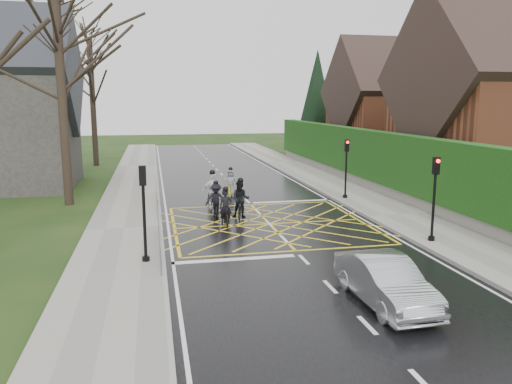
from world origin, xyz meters
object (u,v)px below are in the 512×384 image
object	(u,v)px
cyclist_lead	(231,186)
cyclist_mid	(216,203)
car	(385,281)
cyclist_back	(241,203)
cyclist_rear	(226,212)
cyclist_front	(213,195)

from	to	relation	value
cyclist_lead	cyclist_mid	bearing A→B (deg)	-90.96
car	cyclist_back	bearing A→B (deg)	98.86
cyclist_mid	cyclist_lead	distance (m)	4.82
cyclist_rear	car	size ratio (longest dim) A/B	0.45
cyclist_lead	cyclist_rear	bearing A→B (deg)	-84.87
cyclist_back	cyclist_mid	bearing A→B (deg)	169.32
cyclist_rear	cyclist_mid	distance (m)	1.71
cyclist_back	car	bearing A→B (deg)	-62.35
cyclist_mid	cyclist_lead	size ratio (longest dim) A/B	0.99
cyclist_mid	cyclist_back	bearing A→B (deg)	-21.71
cyclist_rear	cyclist_back	bearing A→B (deg)	56.47
cyclist_mid	cyclist_lead	xyz separation A→B (m)	(1.40, 4.61, -0.04)
cyclist_mid	car	world-z (taller)	cyclist_mid
cyclist_front	cyclist_lead	distance (m)	3.43
cyclist_lead	car	distance (m)	15.56
cyclist_rear	cyclist_front	xyz separation A→B (m)	(-0.17, 3.17, 0.18)
car	cyclist_lead	bearing A→B (deg)	94.07
cyclist_rear	cyclist_front	bearing A→B (deg)	95.93
cyclist_back	car	xyz separation A→B (m)	(1.93, -10.32, -0.07)
car	cyclist_rear	bearing A→B (deg)	105.09
cyclist_rear	cyclist_lead	xyz separation A→B (m)	(1.20, 6.30, 0.03)
cyclist_rear	car	xyz separation A→B (m)	(2.78, -9.17, 0.09)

